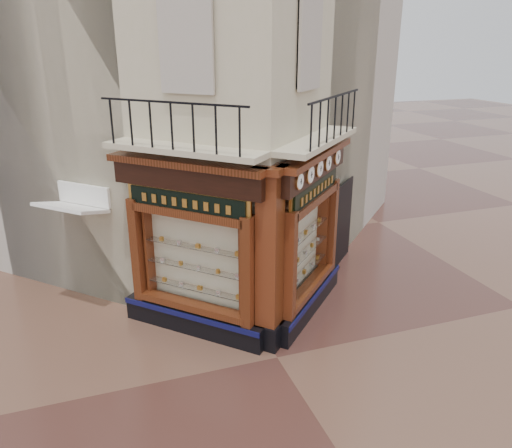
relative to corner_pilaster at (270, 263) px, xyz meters
name	(u,v)px	position (x,y,z in m)	size (l,w,h in m)	color
ground	(277,357)	(0.00, -0.50, -1.95)	(80.00, 80.00, 0.00)	#472721
main_building	(200,50)	(0.00, 5.66, 4.05)	(8.00, 8.00, 12.00)	beige
neighbour_left	(104,66)	(-2.47, 8.13, 3.55)	(8.00, 8.00, 11.00)	#B5AA9D
neighbour_right	(255,64)	(2.47, 8.13, 3.55)	(8.00, 8.00, 11.00)	#B5AA9D
shopfront_left	(191,251)	(-1.41, 1.07, 0.03)	(2.86, 2.86, 3.98)	black
shopfront_right	(310,236)	(1.41, 1.07, 0.03)	(2.86, 2.86, 3.98)	black
corner_pilaster	(270,263)	(0.00, 0.00, 0.00)	(0.85, 0.85, 3.98)	black
balcony	(254,144)	(0.00, 0.99, 2.27)	(5.94, 2.97, 1.03)	beige
clock_a	(299,181)	(0.61, 0.01, 1.67)	(0.29, 0.29, 0.35)	#BC7B3E
clock_b	(310,174)	(1.04, 0.44, 1.67)	(0.32, 0.32, 0.40)	#BC7B3E
clock_c	(319,168)	(1.46, 0.85, 1.67)	(0.31, 0.31, 0.39)	#BC7B3E
clock_d	(328,163)	(1.87, 1.27, 1.67)	(0.30, 0.30, 0.38)	#BC7B3E
clock_e	(337,157)	(2.37, 1.76, 1.67)	(0.31, 0.31, 0.38)	#BC7B3E
awning	(84,306)	(-3.78, 3.07, -1.95)	(1.55, 0.93, 0.08)	white
signboard_left	(186,202)	(-1.46, 1.01, 1.15)	(2.14, 2.14, 0.57)	#BF8B38
signboard_right	(315,189)	(1.46, 1.01, 1.15)	(2.10, 2.10, 0.56)	#BF8B38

